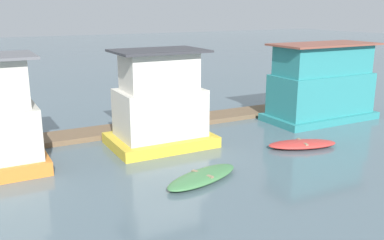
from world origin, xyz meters
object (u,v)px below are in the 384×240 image
houseboat_teal (322,85)px  dinghy_green (202,177)px  houseboat_yellow (160,105)px  mooring_post_near_left (276,106)px  dinghy_red (302,144)px

houseboat_teal → dinghy_green: (-12.25, -5.58, -2.19)m
houseboat_yellow → dinghy_green: bearing=-94.7°
dinghy_green → houseboat_teal: bearing=24.5°
dinghy_green → mooring_post_near_left: bearing=36.9°
dinghy_green → dinghy_red: (7.04, 1.48, -0.00)m
houseboat_yellow → houseboat_teal: 11.79m
houseboat_teal → dinghy_red: bearing=-141.7°
houseboat_yellow → houseboat_teal: houseboat_yellow is taller
dinghy_green → dinghy_red: bearing=11.8°
dinghy_green → houseboat_yellow: bearing=85.3°
houseboat_teal → mooring_post_near_left: (-2.13, 2.01, -1.62)m
dinghy_red → mooring_post_near_left: bearing=63.3°
houseboat_yellow → dinghy_green: 5.91m
dinghy_green → mooring_post_near_left: mooring_post_near_left is taller
houseboat_yellow → mooring_post_near_left: bearing=12.1°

